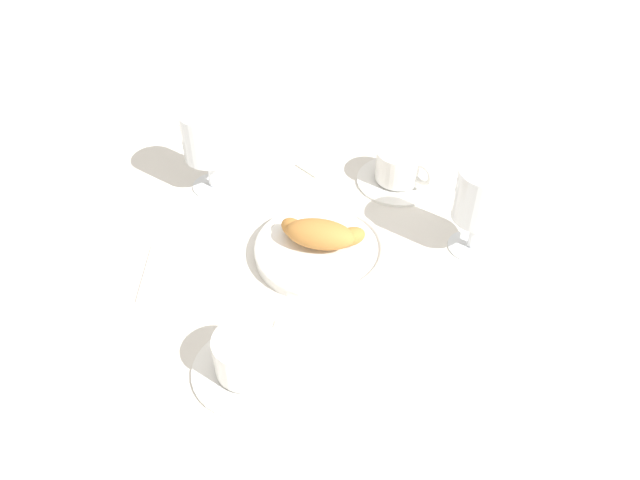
{
  "coord_description": "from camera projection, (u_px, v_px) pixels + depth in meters",
  "views": [
    {
      "loc": [
        0.06,
        -0.65,
        0.64
      ],
      "look_at": [
        -0.01,
        0.01,
        0.03
      ],
      "focal_mm": 35.37,
      "sensor_mm": 36.0,
      "label": 1
    }
  ],
  "objects": [
    {
      "name": "ground_plane",
      "position": [
        326.0,
        262.0,
        0.91
      ],
      "size": [
        2.2,
        2.2,
        0.0
      ],
      "primitive_type": "plane",
      "color": "silver"
    },
    {
      "name": "pastry_plate",
      "position": [
        320.0,
        250.0,
        0.92
      ],
      "size": [
        0.19,
        0.19,
        0.02
      ],
      "color": "white",
      "rests_on": "ground_plane"
    },
    {
      "name": "croissant_large",
      "position": [
        320.0,
        234.0,
        0.9
      ],
      "size": [
        0.14,
        0.07,
        0.04
      ],
      "color": "#BC7A38",
      "rests_on": "pastry_plate"
    },
    {
      "name": "coffee_cup_near",
      "position": [
        399.0,
        169.0,
        1.04
      ],
      "size": [
        0.14,
        0.14,
        0.06
      ],
      "color": "white",
      "rests_on": "ground_plane"
    },
    {
      "name": "coffee_cup_far",
      "position": [
        246.0,
        358.0,
        0.76
      ],
      "size": [
        0.14,
        0.14,
        0.06
      ],
      "color": "white",
      "rests_on": "ground_plane"
    },
    {
      "name": "juice_glass_left",
      "position": [
        207.0,
        139.0,
        0.98
      ],
      "size": [
        0.08,
        0.08,
        0.14
      ],
      "color": "white",
      "rests_on": "ground_plane"
    },
    {
      "name": "juice_glass_right",
      "position": [
        482.0,
        197.0,
        0.87
      ],
      "size": [
        0.08,
        0.08,
        0.14
      ],
      "color": "white",
      "rests_on": "ground_plane"
    },
    {
      "name": "sugar_packet",
      "position": [
        313.0,
        167.0,
        1.08
      ],
      "size": [
        0.06,
        0.06,
        0.01
      ],
      "primitive_type": "cube",
      "rotation": [
        0.0,
        0.0,
        -0.71
      ],
      "color": "white",
      "rests_on": "ground_plane"
    },
    {
      "name": "folded_napkin",
      "position": [
        183.0,
        272.0,
        0.89
      ],
      "size": [
        0.12,
        0.12,
        0.01
      ],
      "primitive_type": "cube",
      "rotation": [
        0.0,
        0.0,
        0.11
      ],
      "color": "silver",
      "rests_on": "ground_plane"
    }
  ]
}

